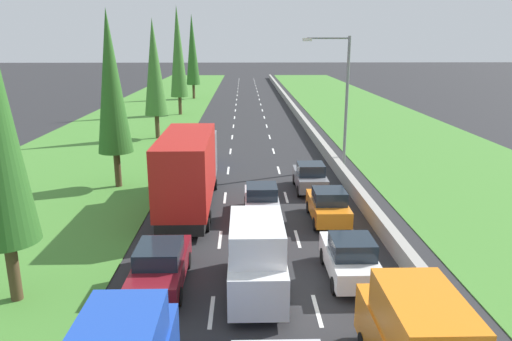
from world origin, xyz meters
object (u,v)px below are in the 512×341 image
Objects in this scene: white_hatchback_right_lane at (350,258)px; poplar_tree_fifth at (192,50)px; orange_hatchback_right_lane at (328,206)px; street_light_mast at (342,93)px; silver_hatchback_centre_lane at (261,201)px; red_box_truck_left_lane at (189,170)px; poplar_tree_second at (111,83)px; maroon_sedan_left_lane at (160,265)px; poplar_tree_third at (154,68)px; grey_hatchback_right_lane at (310,177)px; white_van_centre_lane at (257,257)px; poplar_tree_fourth at (178,52)px; blue_hatchback_left_lane at (200,155)px.

poplar_tree_fifth is (-11.70, 59.12, 6.58)m from white_hatchback_right_lane.
street_light_mast is at bearing 76.22° from orange_hatchback_right_lane.
red_box_truck_left_lane is at bearing 163.42° from silver_hatchback_centre_lane.
silver_hatchback_centre_lane is at bearing -32.08° from poplar_tree_second.
poplar_tree_fifth reaches higher than maroon_sedan_left_lane.
white_hatchback_right_lane is at bearing -66.59° from poplar_tree_third.
maroon_sedan_left_lane is at bearing -118.73° from silver_hatchback_centre_lane.
white_van_centre_lane is at bearing -106.16° from grey_hatchback_right_lane.
poplar_tree_fourth is (-0.03, 30.15, 1.13)m from poplar_tree_second.
white_hatchback_right_lane is 18.39m from blue_hatchback_left_lane.
white_van_centre_lane is 0.47× the size of poplar_tree_second.
orange_hatchback_right_lane is 0.87× the size of maroon_sedan_left_lane.
orange_hatchback_right_lane is 1.00× the size of silver_hatchback_centre_lane.
orange_hatchback_right_lane is at bearing -56.89° from blue_hatchback_left_lane.
orange_hatchback_right_lane and silver_hatchback_centre_lane have the same top height.
poplar_tree_fourth is (-8.61, 35.52, 6.60)m from silver_hatchback_centre_lane.
poplar_tree_fourth is at bearing 118.93° from street_light_mast.
red_box_truck_left_lane is 2.41× the size of blue_hatchback_left_lane.
grey_hatchback_right_lane is at bearing -5.27° from poplar_tree_second.
grey_hatchback_right_lane is 0.31× the size of poplar_tree_fifth.
silver_hatchback_centre_lane is 1.00× the size of blue_hatchback_left_lane.
white_hatchback_right_lane is 0.31× the size of poplar_tree_fourth.
white_hatchback_right_lane is 7.42m from silver_hatchback_centre_lane.
silver_hatchback_centre_lane is 0.31× the size of poplar_tree_fourth.
white_hatchback_right_lane is 1.00× the size of blue_hatchback_left_lane.
white_van_centre_lane reaches higher than blue_hatchback_left_lane.
orange_hatchback_right_lane is 7.88m from white_van_centre_lane.
red_box_truck_left_lane is 9.22m from blue_hatchback_left_lane.
poplar_tree_third is at bearing 106.37° from white_van_centre_lane.
white_van_centre_lane is 0.38× the size of poplar_tree_fourth.
poplar_tree_fifth is at bearing 97.75° from white_van_centre_lane.
white_hatchback_right_lane is at bearing -91.83° from orange_hatchback_right_lane.
poplar_tree_third is at bearing 113.41° from white_hatchback_right_lane.
red_box_truck_left_lane is at bearing 110.28° from white_van_centre_lane.
grey_hatchback_right_lane is 0.31× the size of poplar_tree_fourth.
orange_hatchback_right_lane is 11.51m from street_light_mast.
white_van_centre_lane reaches higher than white_hatchback_right_lane.
red_box_truck_left_lane is 0.74× the size of poplar_tree_fifth.
white_hatchback_right_lane is 11.07m from grey_hatchback_right_lane.
poplar_tree_third is at bearing 104.53° from red_box_truck_left_lane.
poplar_tree_fifth reaches higher than street_light_mast.
grey_hatchback_right_lane is at bearing 73.84° from white_van_centre_lane.
maroon_sedan_left_lane is (-6.96, -11.45, -0.02)m from grey_hatchback_right_lane.
poplar_tree_second is 46.99m from poplar_tree_fifth.
red_box_truck_left_lane reaches higher than white_hatchback_right_lane.
orange_hatchback_right_lane is at bearing 88.17° from white_hatchback_right_lane.
silver_hatchback_centre_lane is 0.87× the size of maroon_sedan_left_lane.
white_hatchback_right_lane reaches higher than maroon_sedan_left_lane.
blue_hatchback_left_lane is 0.37× the size of poplar_tree_third.
white_hatchback_right_lane is 0.37× the size of poplar_tree_second.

